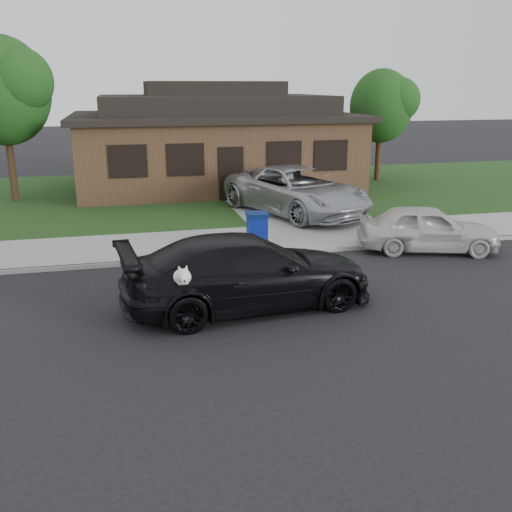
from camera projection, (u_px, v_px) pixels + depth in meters
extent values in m
plane|color=black|center=(145.00, 314.00, 12.00)|extent=(120.00, 120.00, 0.00)
cube|color=gray|center=(136.00, 248.00, 16.64)|extent=(60.00, 3.00, 0.12)
cube|color=gray|center=(139.00, 263.00, 15.25)|extent=(60.00, 0.12, 0.12)
cube|color=#193814|center=(130.00, 197.00, 24.09)|extent=(60.00, 13.00, 0.13)
cube|color=gray|center=(286.00, 204.00, 22.63)|extent=(4.50, 13.00, 0.14)
imported|color=black|center=(248.00, 272.00, 12.18)|extent=(5.64, 2.79, 1.58)
ellipsoid|color=white|center=(182.00, 277.00, 10.82)|extent=(0.34, 0.40, 0.30)
sphere|color=white|center=(183.00, 276.00, 10.57)|extent=(0.26, 0.26, 0.26)
cube|color=white|center=(184.00, 280.00, 10.47)|extent=(0.09, 0.12, 0.08)
sphere|color=black|center=(185.00, 281.00, 10.41)|extent=(0.04, 0.04, 0.04)
cone|color=white|center=(179.00, 268.00, 10.57)|extent=(0.11, 0.11, 0.14)
cone|color=white|center=(186.00, 268.00, 10.60)|extent=(0.11, 0.11, 0.14)
imported|color=#A6A9AD|center=(296.00, 191.00, 20.48)|extent=(4.83, 6.64, 1.68)
imported|color=beige|center=(428.00, 228.00, 16.36)|extent=(4.22, 2.69, 1.34)
cube|color=navy|center=(257.00, 231.00, 16.44)|extent=(0.59, 0.59, 0.90)
cube|color=#06194C|center=(257.00, 214.00, 16.29)|extent=(0.65, 0.65, 0.10)
cylinder|color=black|center=(252.00, 247.00, 16.25)|extent=(0.06, 0.14, 0.14)
cylinder|color=black|center=(266.00, 246.00, 16.34)|extent=(0.06, 0.14, 0.14)
cube|color=#422B1C|center=(214.00, 152.00, 26.39)|extent=(12.00, 8.00, 3.00)
cube|color=black|center=(214.00, 116.00, 25.93)|extent=(12.60, 8.60, 0.25)
cube|color=black|center=(213.00, 104.00, 25.77)|extent=(10.00, 6.50, 0.80)
cube|color=black|center=(213.00, 88.00, 25.57)|extent=(6.00, 3.50, 0.60)
cube|color=black|center=(231.00, 173.00, 22.76)|extent=(1.00, 0.06, 2.10)
cube|color=black|center=(128.00, 161.00, 21.70)|extent=(1.30, 0.05, 1.10)
cube|color=black|center=(186.00, 160.00, 22.19)|extent=(1.30, 0.05, 1.10)
cube|color=black|center=(284.00, 157.00, 23.08)|extent=(1.30, 0.05, 1.10)
cube|color=black|center=(331.00, 155.00, 23.52)|extent=(1.30, 0.05, 1.10)
cylinder|color=#332114|center=(12.00, 170.00, 22.72)|extent=(0.28, 0.28, 2.48)
ellipsoid|color=#143811|center=(3.00, 91.00, 21.84)|extent=(3.60, 3.60, 4.14)
sphere|color=#26591E|center=(19.00, 81.00, 21.39)|extent=(2.52, 2.52, 2.52)
cylinder|color=#332114|center=(378.00, 159.00, 27.85)|extent=(0.28, 0.28, 2.03)
ellipsoid|color=#143811|center=(381.00, 106.00, 27.12)|extent=(3.00, 3.00, 3.45)
sphere|color=#26591E|center=(398.00, 100.00, 26.75)|extent=(2.10, 2.10, 2.10)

